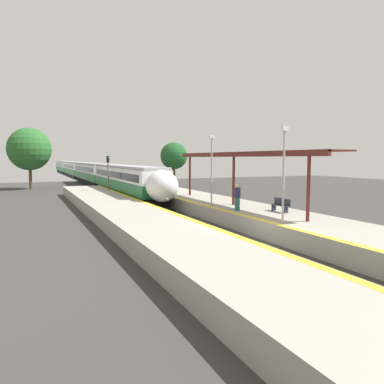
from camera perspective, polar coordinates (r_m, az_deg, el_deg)
The scene contains 14 objects.
ground_plane at distance 20.56m, azimuth 7.18°, elevation -7.71°, with size 120.00×120.00×0.00m, color #383533.
rail_left at distance 20.19m, azimuth 5.42°, elevation -7.72°, with size 0.08×90.00×0.15m, color slate.
rail_right at distance 20.92m, azimuth 8.88°, elevation -7.30°, with size 0.08×90.00×0.15m, color slate.
train at distance 76.42m, azimuth -16.33°, elevation 3.17°, with size 2.84×95.50×3.76m.
platform_right at distance 22.83m, azimuth 16.07°, elevation -5.24°, with size 5.04×64.00×1.05m.
platform_left at distance 18.77m, azimuth -2.99°, elevation -7.29°, with size 4.53×64.00×1.05m.
platform_bench at distance 25.31m, azimuth 13.37°, elevation -1.88°, with size 0.44×1.68×0.89m.
person_waiting at distance 25.41m, azimuth 6.92°, elevation -0.72°, with size 0.36×0.23×1.78m.
railway_signal at distance 41.82m, azimuth -12.65°, elevation 2.79°, with size 0.28×0.28×4.81m.
lamppost_near at distance 20.55m, azimuth 13.80°, elevation 3.54°, with size 0.36×0.20×5.21m.
lamppost_mid at distance 27.66m, azimuth 3.00°, elevation 4.07°, with size 0.36×0.20×5.21m.
station_canopy at distance 28.60m, azimuth 7.40°, elevation 5.58°, with size 2.02×19.29×3.99m.
background_tree_left at distance 59.78m, azimuth -23.54°, elevation 6.01°, with size 6.21×6.21×8.99m.
background_tree_right at distance 59.54m, azimuth -2.79°, elevation 5.51°, with size 4.29×4.29×7.08m.
Camera 1 is at (-10.47, -17.09, 4.58)m, focal length 35.00 mm.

